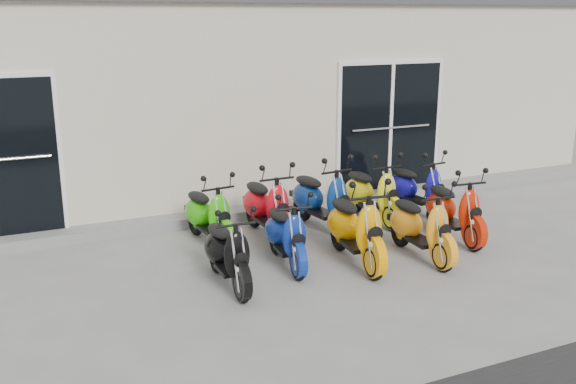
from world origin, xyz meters
name	(u,v)px	position (x,y,z in m)	size (l,w,h in m)	color
ground	(307,260)	(0.00, 0.00, 0.00)	(80.00, 80.00, 0.00)	gray
building	(189,92)	(0.00, 5.20, 1.60)	(14.00, 6.00, 3.20)	beige
roof_cap	(186,1)	(0.00, 5.20, 3.28)	(14.20, 6.20, 0.16)	#3F3F42
front_step	(250,212)	(0.00, 2.02, 0.07)	(14.00, 0.40, 0.15)	gray
door_left	(20,153)	(-3.20, 2.17, 1.26)	(1.07, 0.08, 2.22)	black
door_right	(390,124)	(2.60, 2.17, 1.26)	(2.02, 0.08, 2.22)	black
scooter_front_black	(227,244)	(-1.20, -0.37, 0.52)	(0.51, 1.41, 1.04)	black
scooter_front_blue	(286,226)	(-0.33, -0.07, 0.52)	(0.51, 1.40, 1.04)	navy
scooter_front_orange_a	(356,219)	(0.48, -0.36, 0.59)	(0.58, 1.61, 1.19)	#FFA000
scooter_front_orange_b	(421,217)	(1.34, -0.53, 0.55)	(0.54, 1.48, 1.09)	#FF9F17
scooter_front_red	(454,202)	(2.19, -0.13, 0.55)	(0.54, 1.48, 1.09)	red
scooter_back_green	(208,207)	(-0.97, 1.08, 0.53)	(0.53, 1.45, 1.07)	#30BD0A
scooter_back_red	(267,198)	(-0.13, 1.02, 0.57)	(0.56, 1.55, 1.15)	red
scooter_back_blue	(322,191)	(0.72, 1.01, 0.58)	(0.58, 1.58, 1.17)	navy
scooter_back_yellow	(372,185)	(1.59, 1.04, 0.56)	(0.55, 1.52, 1.12)	#FFF012
scooter_back_extra	(418,181)	(2.44, 1.08, 0.53)	(0.53, 1.45, 1.07)	#110D8F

